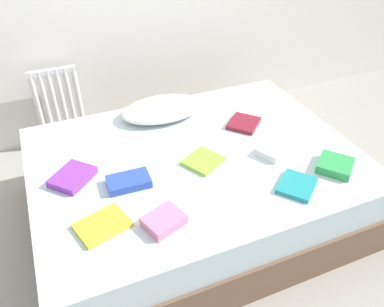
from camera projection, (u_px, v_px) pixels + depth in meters
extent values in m
plane|color=#9E998E|center=(195.00, 213.00, 2.67)|extent=(8.00, 8.00, 0.00)
cube|color=brown|center=(195.00, 198.00, 2.59)|extent=(2.00, 1.50, 0.28)
cube|color=silver|center=(195.00, 169.00, 2.44)|extent=(1.96, 1.46, 0.22)
cylinder|color=white|center=(38.00, 106.00, 3.06)|extent=(0.04, 0.04, 0.57)
cylinder|color=white|center=(46.00, 105.00, 3.08)|extent=(0.04, 0.04, 0.57)
cylinder|color=white|center=(55.00, 103.00, 3.10)|extent=(0.04, 0.04, 0.57)
cylinder|color=white|center=(63.00, 102.00, 3.11)|extent=(0.04, 0.04, 0.57)
cylinder|color=white|center=(71.00, 100.00, 3.13)|extent=(0.04, 0.04, 0.57)
cylinder|color=white|center=(79.00, 99.00, 3.15)|extent=(0.04, 0.04, 0.57)
cube|color=white|center=(51.00, 72.00, 2.95)|extent=(0.36, 0.04, 0.04)
cube|color=white|center=(65.00, 130.00, 3.26)|extent=(0.36, 0.04, 0.04)
ellipsoid|color=white|center=(163.00, 109.00, 2.72)|extent=(0.59, 0.36, 0.11)
cube|color=#2847B7|center=(129.00, 182.00, 2.14)|extent=(0.24, 0.15, 0.05)
cube|color=maroon|center=(244.00, 123.00, 2.64)|extent=(0.28, 0.28, 0.03)
cube|color=#8CC638|center=(203.00, 161.00, 2.31)|extent=(0.27, 0.26, 0.02)
cube|color=white|center=(276.00, 148.00, 2.40)|extent=(0.29, 0.24, 0.05)
cube|color=pink|center=(164.00, 221.00, 1.90)|extent=(0.23, 0.21, 0.05)
cube|color=yellow|center=(103.00, 225.00, 1.89)|extent=(0.29, 0.24, 0.02)
cube|color=teal|center=(297.00, 185.00, 2.13)|extent=(0.28, 0.27, 0.03)
cube|color=purple|center=(73.00, 177.00, 2.17)|extent=(0.29, 0.29, 0.04)
cube|color=green|center=(335.00, 165.00, 2.25)|extent=(0.27, 0.27, 0.05)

